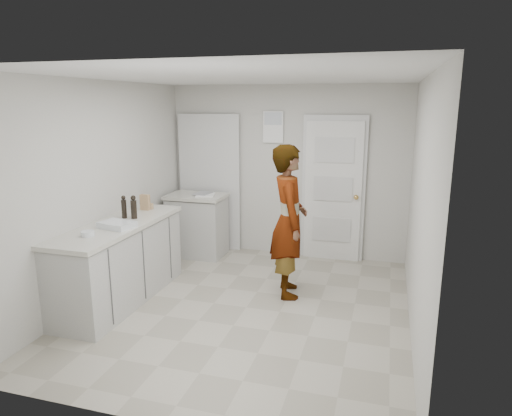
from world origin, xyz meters
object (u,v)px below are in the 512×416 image
(egg_bowl, at_px, (88,234))
(baking_dish, at_px, (117,225))
(person, at_px, (289,221))
(oil_cruet_b, at_px, (124,207))
(oil_cruet_a, at_px, (134,208))
(cake_mix_box, at_px, (145,202))
(spice_jar, at_px, (152,206))

(egg_bowl, bearing_deg, baking_dish, 74.51)
(person, xyz_separation_m, oil_cruet_b, (-1.86, -0.49, 0.16))
(person, height_order, baking_dish, person)
(oil_cruet_a, bearing_deg, person, 15.49)
(cake_mix_box, xyz_separation_m, baking_dish, (0.12, -0.83, -0.07))
(oil_cruet_b, distance_m, baking_dish, 0.43)
(baking_dish, distance_m, egg_bowl, 0.38)
(spice_jar, relative_size, oil_cruet_b, 0.27)
(spice_jar, distance_m, oil_cruet_b, 0.52)
(oil_cruet_a, bearing_deg, egg_bowl, -95.56)
(spice_jar, height_order, oil_cruet_a, oil_cruet_a)
(cake_mix_box, relative_size, oil_cruet_b, 0.73)
(oil_cruet_a, xyz_separation_m, oil_cruet_b, (-0.12, -0.01, -0.00))
(cake_mix_box, relative_size, baking_dish, 0.49)
(egg_bowl, bearing_deg, cake_mix_box, 91.08)
(spice_jar, bearing_deg, egg_bowl, -91.45)
(person, distance_m, egg_bowl, 2.20)
(baking_dish, bearing_deg, oil_cruet_b, 110.92)
(oil_cruet_a, bearing_deg, spice_jar, 95.02)
(baking_dish, bearing_deg, oil_cruet_a, 93.85)
(person, bearing_deg, baking_dish, 99.20)
(person, distance_m, oil_cruet_a, 1.81)
(cake_mix_box, xyz_separation_m, oil_cruet_a, (0.10, -0.43, 0.03))
(cake_mix_box, xyz_separation_m, spice_jar, (0.05, 0.06, -0.06))
(person, bearing_deg, oil_cruet_a, 87.39)
(person, xyz_separation_m, cake_mix_box, (-1.84, -0.05, 0.13))
(person, relative_size, oil_cruet_b, 6.63)
(cake_mix_box, relative_size, egg_bowl, 1.46)
(cake_mix_box, height_order, egg_bowl, cake_mix_box)
(spice_jar, relative_size, baking_dish, 0.18)
(oil_cruet_b, bearing_deg, egg_bowl, -86.44)
(spice_jar, relative_size, oil_cruet_a, 0.27)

